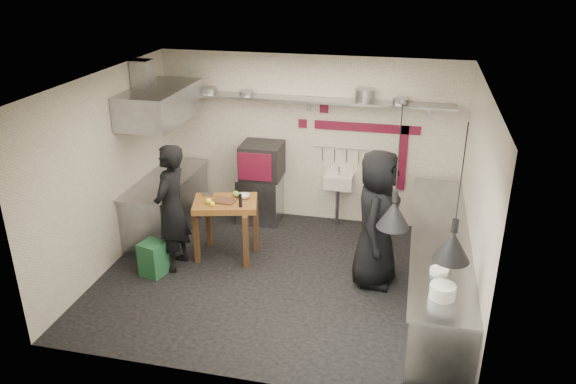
% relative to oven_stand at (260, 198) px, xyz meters
% --- Properties ---
extents(floor, '(5.00, 5.00, 0.00)m').
position_rel_oven_stand_xyz_m(floor, '(0.77, -1.79, -0.40)').
color(floor, black).
rests_on(floor, ground).
extents(ceiling, '(5.00, 5.00, 0.00)m').
position_rel_oven_stand_xyz_m(ceiling, '(0.77, -1.79, 2.40)').
color(ceiling, beige).
rests_on(ceiling, floor).
extents(wall_back, '(5.00, 0.04, 2.80)m').
position_rel_oven_stand_xyz_m(wall_back, '(0.77, 0.31, 1.00)').
color(wall_back, white).
rests_on(wall_back, floor).
extents(wall_front, '(5.00, 0.04, 2.80)m').
position_rel_oven_stand_xyz_m(wall_front, '(0.77, -3.89, 1.00)').
color(wall_front, white).
rests_on(wall_front, floor).
extents(wall_left, '(0.04, 4.20, 2.80)m').
position_rel_oven_stand_xyz_m(wall_left, '(-1.73, -1.79, 1.00)').
color(wall_left, white).
rests_on(wall_left, floor).
extents(wall_right, '(0.04, 4.20, 2.80)m').
position_rel_oven_stand_xyz_m(wall_right, '(3.27, -1.79, 1.00)').
color(wall_right, white).
rests_on(wall_right, floor).
extents(red_band_horiz, '(1.70, 0.02, 0.14)m').
position_rel_oven_stand_xyz_m(red_band_horiz, '(1.72, 0.29, 1.28)').
color(red_band_horiz, maroon).
rests_on(red_band_horiz, wall_back).
extents(red_band_vert, '(0.14, 0.02, 1.10)m').
position_rel_oven_stand_xyz_m(red_band_vert, '(2.32, 0.29, 0.80)').
color(red_band_vert, maroon).
rests_on(red_band_vert, wall_back).
extents(red_tile_a, '(0.14, 0.02, 0.14)m').
position_rel_oven_stand_xyz_m(red_tile_a, '(1.02, 0.29, 1.55)').
color(red_tile_a, maroon).
rests_on(red_tile_a, wall_back).
extents(red_tile_b, '(0.14, 0.02, 0.14)m').
position_rel_oven_stand_xyz_m(red_tile_b, '(0.67, 0.29, 1.28)').
color(red_tile_b, maroon).
rests_on(red_tile_b, wall_back).
extents(back_shelf, '(4.60, 0.34, 0.04)m').
position_rel_oven_stand_xyz_m(back_shelf, '(0.77, 0.13, 1.72)').
color(back_shelf, gray).
rests_on(back_shelf, wall_back).
extents(shelf_bracket_left, '(0.04, 0.06, 0.24)m').
position_rel_oven_stand_xyz_m(shelf_bracket_left, '(-1.13, 0.28, 1.62)').
color(shelf_bracket_left, gray).
rests_on(shelf_bracket_left, wall_back).
extents(shelf_bracket_mid, '(0.04, 0.06, 0.24)m').
position_rel_oven_stand_xyz_m(shelf_bracket_mid, '(0.77, 0.28, 1.62)').
color(shelf_bracket_mid, gray).
rests_on(shelf_bracket_mid, wall_back).
extents(shelf_bracket_right, '(0.04, 0.06, 0.24)m').
position_rel_oven_stand_xyz_m(shelf_bracket_right, '(2.67, 0.28, 1.62)').
color(shelf_bracket_right, gray).
rests_on(shelf_bracket_right, wall_back).
extents(pan_far_left, '(0.28, 0.28, 0.09)m').
position_rel_oven_stand_xyz_m(pan_far_left, '(-0.88, 0.13, 1.79)').
color(pan_far_left, gray).
rests_on(pan_far_left, back_shelf).
extents(pan_mid_left, '(0.29, 0.29, 0.07)m').
position_rel_oven_stand_xyz_m(pan_mid_left, '(-0.23, 0.13, 1.78)').
color(pan_mid_left, gray).
rests_on(pan_mid_left, back_shelf).
extents(stock_pot, '(0.32, 0.32, 0.20)m').
position_rel_oven_stand_xyz_m(stock_pot, '(1.67, 0.13, 1.84)').
color(stock_pot, gray).
rests_on(stock_pot, back_shelf).
extents(pan_right, '(0.31, 0.31, 0.08)m').
position_rel_oven_stand_xyz_m(pan_right, '(2.22, 0.13, 1.78)').
color(pan_right, gray).
rests_on(pan_right, back_shelf).
extents(oven_stand, '(0.71, 0.65, 0.80)m').
position_rel_oven_stand_xyz_m(oven_stand, '(0.00, 0.00, 0.00)').
color(oven_stand, gray).
rests_on(oven_stand, floor).
extents(combi_oven, '(0.68, 0.64, 0.58)m').
position_rel_oven_stand_xyz_m(combi_oven, '(0.05, -0.01, 0.69)').
color(combi_oven, black).
rests_on(combi_oven, oven_stand).
extents(oven_door, '(0.56, 0.04, 0.46)m').
position_rel_oven_stand_xyz_m(oven_door, '(0.02, -0.33, 0.69)').
color(oven_door, maroon).
rests_on(oven_door, combi_oven).
extents(oven_glass, '(0.40, 0.03, 0.34)m').
position_rel_oven_stand_xyz_m(oven_glass, '(0.08, -0.33, 0.69)').
color(oven_glass, black).
rests_on(oven_glass, oven_door).
extents(hand_sink, '(0.46, 0.34, 0.22)m').
position_rel_oven_stand_xyz_m(hand_sink, '(1.32, 0.13, 0.38)').
color(hand_sink, silver).
rests_on(hand_sink, wall_back).
extents(sink_tap, '(0.03, 0.03, 0.14)m').
position_rel_oven_stand_xyz_m(sink_tap, '(1.32, 0.13, 0.56)').
color(sink_tap, gray).
rests_on(sink_tap, hand_sink).
extents(sink_drain, '(0.06, 0.06, 0.66)m').
position_rel_oven_stand_xyz_m(sink_drain, '(1.32, 0.09, -0.06)').
color(sink_drain, gray).
rests_on(sink_drain, floor).
extents(utensil_rail, '(0.90, 0.02, 0.02)m').
position_rel_oven_stand_xyz_m(utensil_rail, '(1.32, 0.27, 0.92)').
color(utensil_rail, gray).
rests_on(utensil_rail, wall_back).
extents(counter_right, '(0.70, 3.80, 0.90)m').
position_rel_oven_stand_xyz_m(counter_right, '(2.92, -1.79, 0.05)').
color(counter_right, gray).
rests_on(counter_right, floor).
extents(counter_right_top, '(0.76, 3.90, 0.03)m').
position_rel_oven_stand_xyz_m(counter_right_top, '(2.92, -1.79, 0.52)').
color(counter_right_top, gray).
rests_on(counter_right_top, counter_right).
extents(plate_stack, '(0.32, 0.32, 0.15)m').
position_rel_oven_stand_xyz_m(plate_stack, '(2.89, -3.24, 0.61)').
color(plate_stack, silver).
rests_on(plate_stack, counter_right_top).
extents(small_bowl_right, '(0.24, 0.24, 0.05)m').
position_rel_oven_stand_xyz_m(small_bowl_right, '(2.87, -2.74, 0.56)').
color(small_bowl_right, silver).
rests_on(small_bowl_right, counter_right_top).
extents(counter_left, '(0.70, 1.90, 0.90)m').
position_rel_oven_stand_xyz_m(counter_left, '(-1.38, -0.74, 0.05)').
color(counter_left, gray).
rests_on(counter_left, floor).
extents(counter_left_top, '(0.76, 2.00, 0.03)m').
position_rel_oven_stand_xyz_m(counter_left_top, '(-1.38, -0.74, 0.52)').
color(counter_left_top, gray).
rests_on(counter_left_top, counter_left).
extents(extractor_hood, '(0.78, 1.60, 0.50)m').
position_rel_oven_stand_xyz_m(extractor_hood, '(-1.33, -0.74, 1.75)').
color(extractor_hood, gray).
rests_on(extractor_hood, ceiling).
extents(hood_duct, '(0.28, 0.28, 0.50)m').
position_rel_oven_stand_xyz_m(hood_duct, '(-1.58, -0.74, 2.15)').
color(hood_duct, gray).
rests_on(hood_duct, ceiling).
extents(green_bin, '(0.39, 0.39, 0.50)m').
position_rel_oven_stand_xyz_m(green_bin, '(-1.01, -2.08, -0.15)').
color(green_bin, '#1E5733').
rests_on(green_bin, floor).
extents(prep_table, '(1.05, 0.85, 0.92)m').
position_rel_oven_stand_xyz_m(prep_table, '(-0.15, -1.36, 0.06)').
color(prep_table, brown).
rests_on(prep_table, floor).
extents(cutting_board, '(0.34, 0.25, 0.02)m').
position_rel_oven_stand_xyz_m(cutting_board, '(-0.16, -1.38, 0.53)').
color(cutting_board, '#553620').
rests_on(cutting_board, prep_table).
extents(pepper_mill, '(0.07, 0.07, 0.20)m').
position_rel_oven_stand_xyz_m(pepper_mill, '(0.14, -1.51, 0.62)').
color(pepper_mill, black).
rests_on(pepper_mill, prep_table).
extents(lemon_a, '(0.11, 0.11, 0.09)m').
position_rel_oven_stand_xyz_m(lemon_a, '(-0.35, -1.51, 0.56)').
color(lemon_a, '#F2FF1E').
rests_on(lemon_a, prep_table).
extents(lemon_b, '(0.09, 0.09, 0.07)m').
position_rel_oven_stand_xyz_m(lemon_b, '(-0.26, -1.58, 0.56)').
color(lemon_b, '#F2FF1E').
rests_on(lemon_b, prep_table).
extents(veg_ball, '(0.11, 0.11, 0.10)m').
position_rel_oven_stand_xyz_m(veg_ball, '(-0.03, -1.19, 0.57)').
color(veg_ball, olive).
rests_on(veg_ball, prep_table).
extents(steel_tray, '(0.18, 0.14, 0.03)m').
position_rel_oven_stand_xyz_m(steel_tray, '(-0.46, -1.23, 0.54)').
color(steel_tray, gray).
rests_on(steel_tray, prep_table).
extents(bowl, '(0.24, 0.24, 0.06)m').
position_rel_oven_stand_xyz_m(bowl, '(0.09, -1.19, 0.55)').
color(bowl, silver).
rests_on(bowl, prep_table).
extents(heat_lamp_near, '(0.39, 0.39, 1.43)m').
position_rel_oven_stand_xyz_m(heat_lamp_near, '(2.31, -2.58, 1.68)').
color(heat_lamp_near, black).
rests_on(heat_lamp_near, ceiling).
extents(heat_lamp_far, '(0.47, 0.47, 1.48)m').
position_rel_oven_stand_xyz_m(heat_lamp_far, '(2.94, -3.12, 1.66)').
color(heat_lamp_far, black).
rests_on(heat_lamp_far, ceiling).
extents(chef_left, '(0.49, 0.71, 1.88)m').
position_rel_oven_stand_xyz_m(chef_left, '(-0.79, -1.81, 0.54)').
color(chef_left, black).
rests_on(chef_left, floor).
extents(chef_right, '(0.74, 1.03, 1.94)m').
position_rel_oven_stand_xyz_m(chef_right, '(2.07, -1.57, 0.57)').
color(chef_right, black).
rests_on(chef_right, floor).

